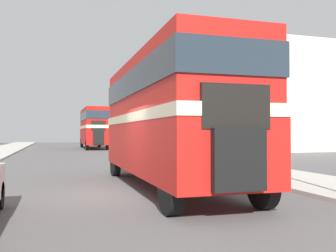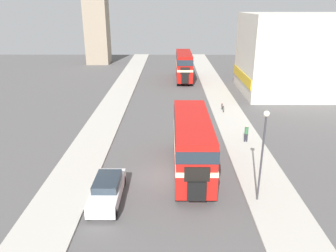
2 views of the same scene
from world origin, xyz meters
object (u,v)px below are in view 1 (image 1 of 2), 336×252
object	(u,v)px
pedestrian_walking	(237,148)
bicycle_on_pavement	(170,151)
double_decker_bus	(168,112)
bus_distant	(94,125)

from	to	relation	value
pedestrian_walking	bicycle_on_pavement	bearing A→B (deg)	94.54
double_decker_bus	bicycle_on_pavement	distance (m)	15.10
bus_distant	pedestrian_walking	size ratio (longest dim) A/B	6.28
double_decker_bus	pedestrian_walking	world-z (taller)	double_decker_bus
double_decker_bus	bicycle_on_pavement	xyz separation A→B (m)	(4.45, 14.30, -1.98)
double_decker_bus	bus_distant	xyz separation A→B (m)	(0.59, 30.73, 0.17)
bus_distant	bicycle_on_pavement	xyz separation A→B (m)	(3.86, -16.43, -2.15)
pedestrian_walking	bus_distant	bearing A→B (deg)	100.19
pedestrian_walking	bicycle_on_pavement	world-z (taller)	pedestrian_walking
pedestrian_walking	double_decker_bus	bearing A→B (deg)	-134.42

